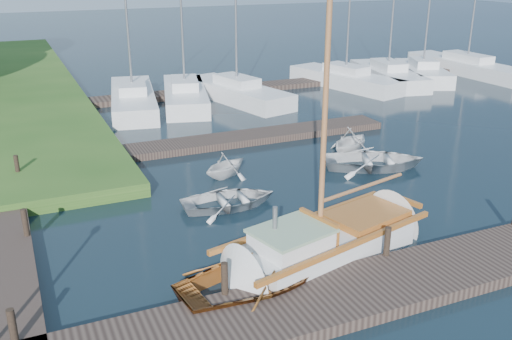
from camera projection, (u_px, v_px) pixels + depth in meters
name	position (u px, v px, depth m)	size (l,w,h in m)	color
ground	(256.00, 204.00, 18.67)	(160.00, 160.00, 0.00)	black
near_dock	(359.00, 292.00, 13.48)	(18.00, 2.20, 0.30)	#2D221D
far_dock	(238.00, 139.00, 24.95)	(14.00, 1.60, 0.30)	#2D221D
pontoon	(298.00, 83.00, 36.14)	(30.00, 1.60, 0.30)	#2D221D
mooring_post_0	(13.00, 327.00, 11.30)	(0.16, 0.16, 0.80)	black
mooring_post_1	(225.00, 278.00, 13.01)	(0.16, 0.16, 0.80)	black
mooring_post_2	(387.00, 241.00, 14.71)	(0.16, 0.16, 0.80)	black
mooring_post_4	(25.00, 222.00, 15.77)	(0.16, 0.16, 0.80)	black
mooring_post_5	(17.00, 166.00, 20.06)	(0.16, 0.16, 0.80)	black
sailboat	(329.00, 244.00, 15.36)	(7.41, 3.66, 9.83)	silver
dinghy	(261.00, 273.00, 13.75)	(2.98, 4.17, 0.86)	brown
tender_a	(229.00, 197.00, 18.42)	(2.21, 3.10, 0.64)	silver
tender_b	(225.00, 163.00, 20.92)	(1.72, 2.00, 1.05)	silver
tender_c	(374.00, 158.00, 21.81)	(2.73, 3.82, 0.79)	silver
tender_d	(351.00, 139.00, 23.34)	(2.07, 2.40, 1.26)	silver
marina_boat_0	(133.00, 97.00, 30.62)	(3.73, 8.88, 11.14)	silver
marina_boat_1	(185.00, 94.00, 31.49)	(4.10, 8.12, 9.59)	silver
marina_boat_2	(237.00, 91.00, 32.11)	(4.02, 8.21, 11.12)	silver
marina_boat_4	(346.00, 78.00, 35.60)	(4.09, 8.36, 11.36)	silver
marina_boat_5	(388.00, 74.00, 36.86)	(3.76, 8.20, 10.82)	silver
marina_boat_6	(423.00, 71.00, 37.69)	(4.70, 7.05, 10.08)	silver
marina_boat_7	(467.00, 66.00, 39.77)	(2.37, 10.13, 11.52)	silver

